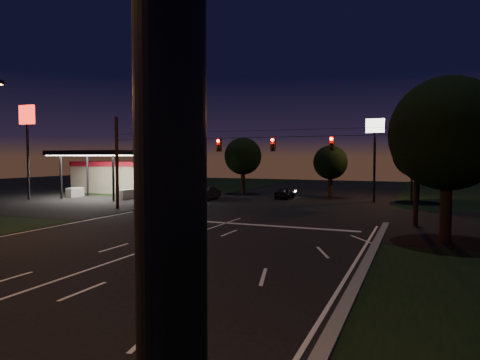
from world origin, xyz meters
The scene contains 19 objects.
ground centered at (0.00, 0.00, 0.00)m, with size 140.00×140.00×0.00m, color black.
cross_street_left centered at (-20.00, 16.00, 0.00)m, with size 20.00×16.00×0.02m, color black.
edge_line_right centered at (9.70, -6.00, 0.01)m, with size 0.14×40.00×0.01m, color silver.
stop_bar centered at (3.00, 11.50, 0.01)m, with size 12.00×0.50×0.01m, color silver.
utility_pole_right centered at (12.00, 15.00, 0.00)m, with size 0.30×0.30×9.00m, color black.
utility_pole_left centered at (-12.00, 15.00, 0.00)m, with size 0.28×0.28×8.00m, color black.
signal_span centered at (0.00, 14.96, 5.50)m, with size 24.00×0.40×1.56m.
gas_station centered at (-21.86, 30.39, 2.38)m, with size 14.20×16.10×5.25m.
pole_sign_left_near centered at (-14.00, 22.00, 6.98)m, with size 2.20×0.30×9.10m.
pole_sign_left_far centered at (-26.00, 18.00, 7.61)m, with size 2.00×0.30×10.00m.
pole_sign_right centered at (8.00, 30.00, 6.24)m, with size 1.80×0.30×8.40m.
street_light_right_far centered at (11.24, 32.00, 5.24)m, with size 2.20×0.35×9.00m.
tree_right_near centered at (13.53, 10.17, 5.68)m, with size 6.00×6.00×8.76m.
tree_far_a centered at (-17.98, 30.12, 4.26)m, with size 4.20×4.20×6.42m.
tree_far_b centered at (-7.98, 34.13, 4.61)m, with size 4.60×4.60×6.98m.
tree_far_c centered at (3.02, 33.10, 3.90)m, with size 3.80×3.80×5.86m.
tree_far_d centered at (12.02, 31.13, 4.83)m, with size 4.80×4.80×7.30m.
car_oncoming_a centered at (-1.34, 29.82, 0.62)m, with size 1.45×3.61×1.23m, color black.
car_oncoming_b centered at (-8.67, 25.67, 0.74)m, with size 1.57×4.50×1.48m, color black.
Camera 1 is at (12.13, -15.01, 4.49)m, focal length 32.00 mm.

